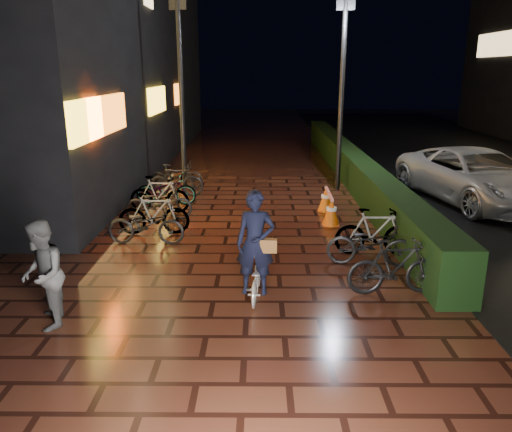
{
  "coord_description": "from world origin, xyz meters",
  "views": [
    {
      "loc": [
        0.2,
        -9.05,
        3.62
      ],
      "look_at": [
        0.13,
        -0.46,
        1.1
      ],
      "focal_mm": 35.0,
      "sensor_mm": 36.0,
      "label": 1
    }
  ],
  "objects_px": {
    "bystander_person": "(42,275)",
    "cart_assembly": "(363,181)",
    "van": "(476,176)",
    "cyclist": "(256,259)",
    "traffic_barrier": "(328,205)"
  },
  "relations": [
    {
      "from": "cyclist",
      "to": "traffic_barrier",
      "type": "distance_m",
      "value": 5.02
    },
    {
      "from": "van",
      "to": "cyclist",
      "type": "relative_size",
      "value": 2.94
    },
    {
      "from": "van",
      "to": "traffic_barrier",
      "type": "bearing_deg",
      "value": -172.64
    },
    {
      "from": "traffic_barrier",
      "to": "cart_assembly",
      "type": "distance_m",
      "value": 2.56
    },
    {
      "from": "cyclist",
      "to": "cart_assembly",
      "type": "relative_size",
      "value": 1.95
    },
    {
      "from": "bystander_person",
      "to": "van",
      "type": "distance_m",
      "value": 11.69
    },
    {
      "from": "bystander_person",
      "to": "traffic_barrier",
      "type": "relative_size",
      "value": 0.97
    },
    {
      "from": "bystander_person",
      "to": "van",
      "type": "bearing_deg",
      "value": 110.27
    },
    {
      "from": "van",
      "to": "traffic_barrier",
      "type": "distance_m",
      "value": 4.64
    },
    {
      "from": "cyclist",
      "to": "cart_assembly",
      "type": "height_order",
      "value": "cyclist"
    },
    {
      "from": "van",
      "to": "cart_assembly",
      "type": "height_order",
      "value": "van"
    },
    {
      "from": "traffic_barrier",
      "to": "cart_assembly",
      "type": "xyz_separation_m",
      "value": [
        1.3,
        2.2,
        0.15
      ]
    },
    {
      "from": "bystander_person",
      "to": "traffic_barrier",
      "type": "xyz_separation_m",
      "value": [
        4.85,
        5.66,
        -0.48
      ]
    },
    {
      "from": "bystander_person",
      "to": "cart_assembly",
      "type": "xyz_separation_m",
      "value": [
        6.15,
        7.85,
        -0.33
      ]
    },
    {
      "from": "bystander_person",
      "to": "cart_assembly",
      "type": "height_order",
      "value": "bystander_person"
    }
  ]
}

